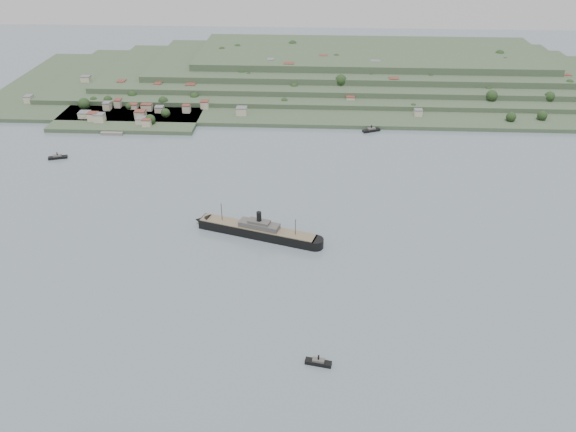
{
  "coord_description": "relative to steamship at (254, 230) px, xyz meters",
  "views": [
    {
      "loc": [
        -2.81,
        -309.61,
        215.58
      ],
      "look_at": [
        -20.24,
        30.0,
        13.87
      ],
      "focal_mm": 35.0,
      "sensor_mm": 36.0,
      "label": 1
    }
  ],
  "objects": [
    {
      "name": "ferry_west",
      "position": [
        -191.89,
        119.62,
        -2.86
      ],
      "size": [
        17.2,
        9.29,
        6.22
      ],
      "color": "black",
      "rests_on": "ground"
    },
    {
      "name": "ferry_east",
      "position": [
        98.21,
        199.44,
        -2.71
      ],
      "size": [
        18.75,
        11.98,
        6.84
      ],
      "color": "black",
      "rests_on": "ground"
    },
    {
      "name": "far_peninsula",
      "position": [
        72.15,
        367.54,
        7.52
      ],
      "size": [
        760.0,
        309.0,
        30.0
      ],
      "color": "#394F34",
      "rests_on": "ground"
    },
    {
      "name": "ground",
      "position": [
        44.24,
        -25.56,
        -4.36
      ],
      "size": [
        1400.0,
        1400.0,
        0.0
      ],
      "primitive_type": "plane",
      "color": "slate",
      "rests_on": "ground"
    },
    {
      "name": "tugboat",
      "position": [
        46.35,
        -122.82,
        -2.83
      ],
      "size": [
        14.4,
        6.27,
        6.28
      ],
      "color": "black",
      "rests_on": "ground"
    },
    {
      "name": "steamship",
      "position": [
        0.0,
        0.0,
        0.0
      ],
      "size": [
        95.86,
        38.47,
        23.6
      ],
      "color": "black",
      "rests_on": "ground"
    }
  ]
}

